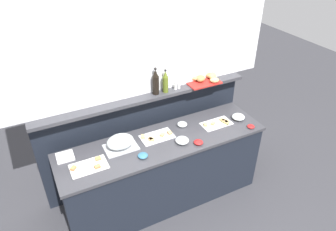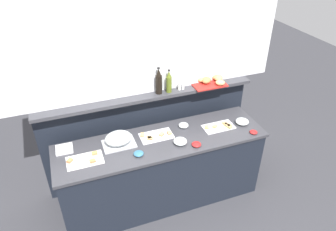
% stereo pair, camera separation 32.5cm
% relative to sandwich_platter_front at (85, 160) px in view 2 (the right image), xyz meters
% --- Properties ---
extents(ground_plane, '(12.00, 12.00, 0.00)m').
position_rel_sandwich_platter_front_xyz_m(ground_plane, '(0.82, 0.65, -0.90)').
color(ground_plane, '#38383D').
extents(buffet_counter, '(2.31, 0.64, 0.90)m').
position_rel_sandwich_platter_front_xyz_m(buffet_counter, '(0.82, 0.05, -0.46)').
color(buffet_counter, black).
rests_on(buffet_counter, ground_plane).
extents(back_ledge_unit, '(2.55, 0.22, 1.23)m').
position_rel_sandwich_platter_front_xyz_m(back_ledge_unit, '(0.82, 0.55, -0.26)').
color(back_ledge_unit, black).
rests_on(back_ledge_unit, ground_plane).
extents(upper_wall_panel, '(3.15, 0.08, 1.37)m').
position_rel_sandwich_platter_front_xyz_m(upper_wall_panel, '(0.82, 0.57, 1.01)').
color(upper_wall_panel, silver).
rests_on(upper_wall_panel, back_ledge_unit).
extents(sandwich_platter_front, '(0.36, 0.21, 0.04)m').
position_rel_sandwich_platter_front_xyz_m(sandwich_platter_front, '(0.00, 0.00, 0.00)').
color(sandwich_platter_front, white).
rests_on(sandwich_platter_front, buffet_counter).
extents(sandwich_platter_rear, '(0.36, 0.21, 0.04)m').
position_rel_sandwich_platter_front_xyz_m(sandwich_platter_rear, '(0.78, 0.13, 0.00)').
color(sandwich_platter_rear, silver).
rests_on(sandwich_platter_rear, buffet_counter).
extents(sandwich_platter_side, '(0.36, 0.19, 0.04)m').
position_rel_sandwich_platter_front_xyz_m(sandwich_platter_side, '(1.52, 0.05, 0.00)').
color(sandwich_platter_side, white).
rests_on(sandwich_platter_side, buffet_counter).
extents(serving_cloche, '(0.34, 0.24, 0.17)m').
position_rel_sandwich_platter_front_xyz_m(serving_cloche, '(0.37, 0.14, 0.06)').
color(serving_cloche, '#B7BABF').
rests_on(serving_cloche, buffet_counter).
extents(glass_bowl_large, '(0.11, 0.11, 0.05)m').
position_rel_sandwich_platter_front_xyz_m(glass_bowl_large, '(1.14, 0.20, 0.01)').
color(glass_bowl_large, silver).
rests_on(glass_bowl_large, buffet_counter).
extents(glass_bowl_medium, '(0.14, 0.14, 0.06)m').
position_rel_sandwich_platter_front_xyz_m(glass_bowl_medium, '(0.99, -0.07, 0.02)').
color(glass_bowl_medium, silver).
rests_on(glass_bowl_medium, buffet_counter).
extents(glass_bowl_extra, '(0.15, 0.15, 0.06)m').
position_rel_sandwich_platter_front_xyz_m(glass_bowl_extra, '(1.80, 0.02, 0.02)').
color(glass_bowl_extra, silver).
rests_on(glass_bowl_extra, buffet_counter).
extents(condiment_bowl_dark, '(0.10, 0.10, 0.04)m').
position_rel_sandwich_platter_front_xyz_m(condiment_bowl_dark, '(1.13, -0.17, 0.01)').
color(condiment_bowl_dark, red).
rests_on(condiment_bowl_dark, buffet_counter).
extents(condiment_bowl_red, '(0.10, 0.10, 0.04)m').
position_rel_sandwich_platter_front_xyz_m(condiment_bowl_red, '(0.52, -0.10, 0.01)').
color(condiment_bowl_red, teal).
rests_on(condiment_bowl_red, buffet_counter).
extents(condiment_bowl_cream, '(0.09, 0.09, 0.03)m').
position_rel_sandwich_platter_front_xyz_m(condiment_bowl_cream, '(1.82, -0.19, 0.01)').
color(condiment_bowl_cream, red).
rests_on(condiment_bowl_cream, buffet_counter).
extents(napkin_stack, '(0.18, 0.18, 0.02)m').
position_rel_sandwich_platter_front_xyz_m(napkin_stack, '(-0.18, 0.24, 0.00)').
color(napkin_stack, white).
rests_on(napkin_stack, buffet_counter).
extents(olive_oil_bottle, '(0.06, 0.06, 0.28)m').
position_rel_sandwich_platter_front_xyz_m(olive_oil_bottle, '(1.06, 0.47, 0.45)').
color(olive_oil_bottle, '#56661E').
rests_on(olive_oil_bottle, back_ledge_unit).
extents(wine_bottle_dark, '(0.08, 0.08, 0.32)m').
position_rel_sandwich_platter_front_xyz_m(wine_bottle_dark, '(0.94, 0.48, 0.47)').
color(wine_bottle_dark, black).
rests_on(wine_bottle_dark, back_ledge_unit).
extents(salt_shaker, '(0.03, 0.03, 0.09)m').
position_rel_sandwich_platter_front_xyz_m(salt_shaker, '(1.19, 0.47, 0.37)').
color(salt_shaker, white).
rests_on(salt_shaker, back_ledge_unit).
extents(pepper_shaker, '(0.03, 0.03, 0.09)m').
position_rel_sandwich_platter_front_xyz_m(pepper_shaker, '(1.24, 0.47, 0.37)').
color(pepper_shaker, white).
rests_on(pepper_shaker, back_ledge_unit).
extents(bread_basket, '(0.43, 0.31, 0.08)m').
position_rel_sandwich_platter_front_xyz_m(bread_basket, '(1.60, 0.49, 0.36)').
color(bread_basket, '#B2231E').
rests_on(bread_basket, back_ledge_unit).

